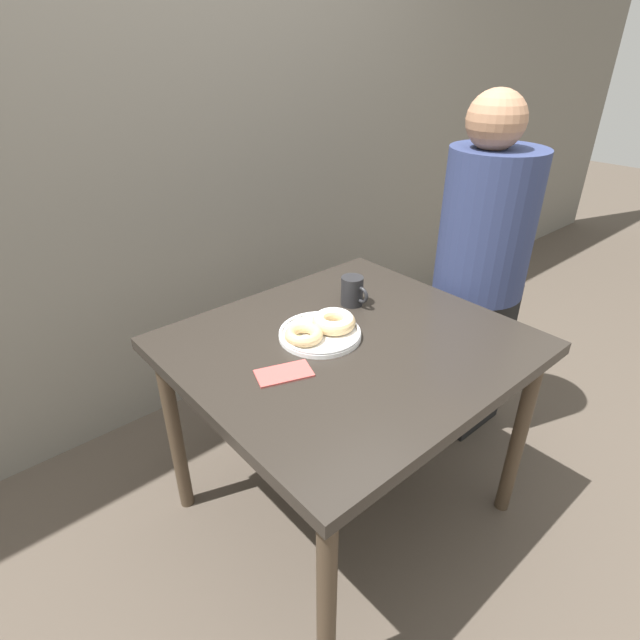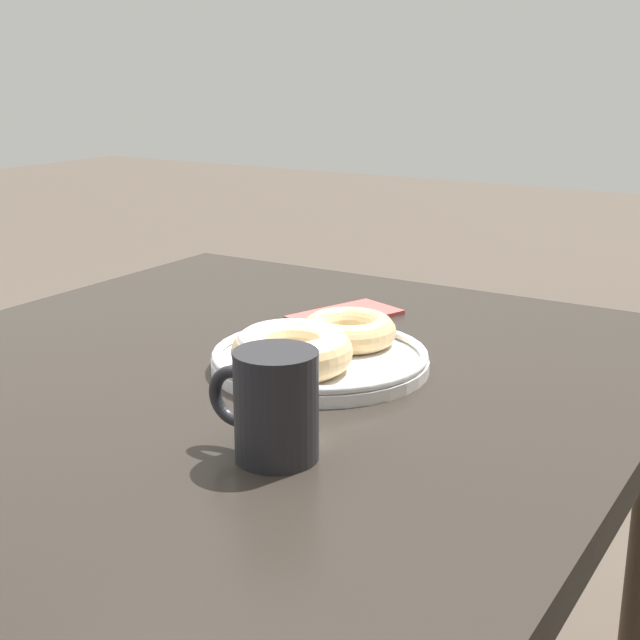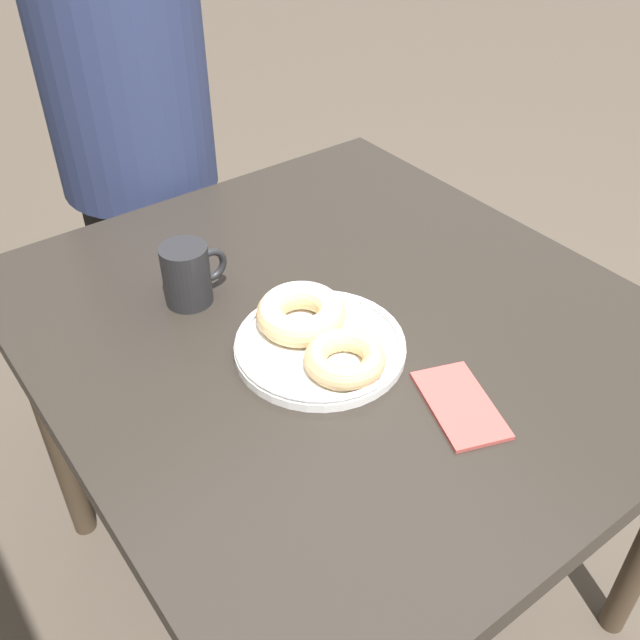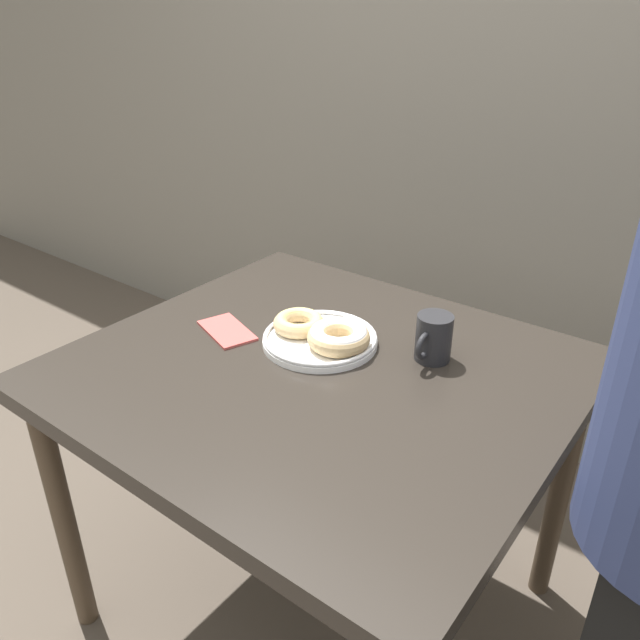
% 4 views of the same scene
% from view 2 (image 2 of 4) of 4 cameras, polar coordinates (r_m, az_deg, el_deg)
% --- Properties ---
extents(dining_table, '(1.01, 0.91, 0.73)m').
position_cam_2_polar(dining_table, '(1.08, -4.98, -7.11)').
color(dining_table, '#28231E').
rests_on(dining_table, ground_plane).
extents(donut_plate, '(0.28, 0.26, 0.06)m').
position_cam_2_polar(donut_plate, '(1.04, -0.24, -1.86)').
color(donut_plate, white).
rests_on(donut_plate, dining_table).
extents(coffee_mug, '(0.08, 0.11, 0.10)m').
position_cam_2_polar(coffee_mug, '(0.81, -2.99, -5.38)').
color(coffee_mug, '#232326').
rests_on(coffee_mug, dining_table).
extents(napkin, '(0.17, 0.13, 0.01)m').
position_cam_2_polar(napkin, '(1.26, 1.61, 0.32)').
color(napkin, '#BC4C47').
rests_on(napkin, dining_table).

